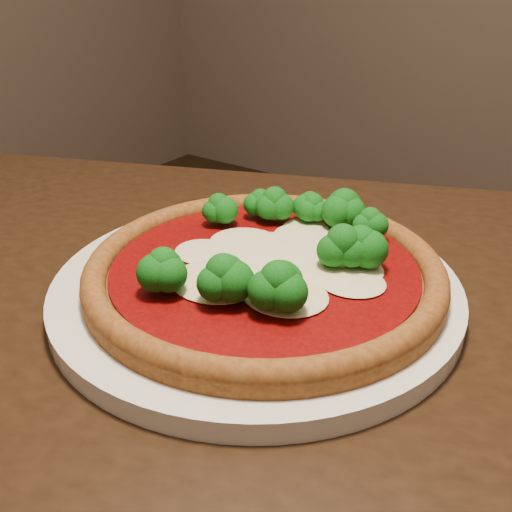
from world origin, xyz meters
The scene contains 3 objects.
dining_table centered at (-0.01, -0.12, 0.64)m, with size 1.32×1.15×0.75m.
plate centered at (-0.06, -0.07, 0.76)m, with size 0.36×0.36×0.02m, color silver.
pizza centered at (-0.05, -0.06, 0.78)m, with size 0.31×0.31×0.06m.
Camera 1 is at (0.19, -0.43, 1.02)m, focal length 40.00 mm.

